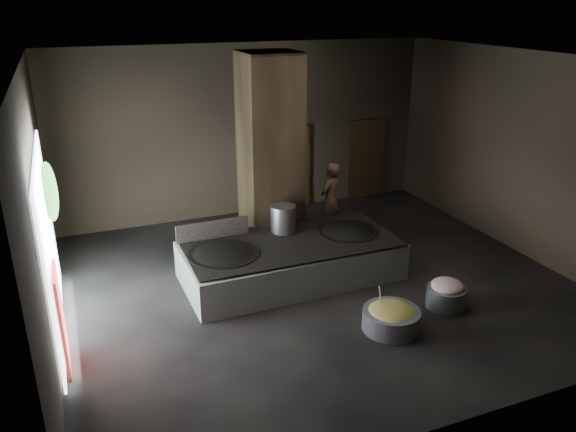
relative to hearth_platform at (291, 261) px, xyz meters
name	(u,v)px	position (x,y,z in m)	size (l,w,h in m)	color
floor	(316,284)	(0.41, -0.41, -0.44)	(10.00, 9.00, 0.10)	black
ceiling	(321,56)	(0.41, -0.41, 4.16)	(10.00, 9.00, 0.10)	black
back_wall	(246,131)	(0.41, 4.14, 1.86)	(10.00, 0.10, 4.50)	black
front_wall	(473,282)	(0.41, -4.96, 1.86)	(10.00, 0.10, 4.50)	black
left_wall	(36,214)	(-4.64, -0.41, 1.86)	(0.10, 9.00, 4.50)	black
right_wall	(522,154)	(5.46, -0.41, 1.86)	(0.10, 9.00, 4.50)	black
pillar	(270,157)	(0.11, 1.49, 1.86)	(1.20, 1.20, 4.50)	black
hearth_platform	(291,261)	(0.00, 0.00, 0.00)	(4.44, 2.12, 0.77)	silver
platform_cap	(291,242)	(0.00, 0.00, 0.43)	(4.35, 2.09, 0.03)	black
wok_left	(224,257)	(-1.45, -0.05, 0.36)	(1.40, 1.40, 0.39)	black
wok_left_rim	(224,254)	(-1.45, -0.05, 0.43)	(1.43, 1.43, 0.05)	black
wok_right	(348,234)	(1.35, 0.05, 0.36)	(1.30, 1.30, 0.37)	black
wok_right_rim	(348,231)	(1.35, 0.05, 0.43)	(1.33, 1.33, 0.05)	black
stock_pot	(283,218)	(0.05, 0.55, 0.74)	(0.54, 0.54, 0.58)	#B4B6BC
splash_guard	(213,229)	(-1.45, 0.75, 0.64)	(1.54, 0.06, 0.39)	black
cook	(330,199)	(1.79, 1.80, 0.53)	(0.67, 0.43, 1.84)	brown
veg_basin	(391,320)	(0.91, -2.51, -0.20)	(1.03, 1.03, 0.38)	gray
veg_fill	(392,312)	(0.91, -2.51, -0.04)	(0.84, 0.84, 0.26)	#8BAB52
ladle	(381,299)	(0.76, -2.36, 0.16)	(0.03, 0.03, 0.81)	#B4B6BC
meat_basin	(446,297)	(2.29, -2.23, -0.18)	(0.74, 0.74, 0.41)	gray
meat_fill	(447,286)	(2.29, -2.23, 0.06)	(0.62, 0.62, 0.24)	tan
doorway_near	(290,169)	(1.61, 4.04, 0.71)	(1.18, 0.08, 2.38)	black
doorway_near_glow	(280,169)	(1.41, 4.27, 0.66)	(0.85, 0.04, 2.00)	#8C6647
doorway_far	(366,160)	(4.01, 4.04, 0.71)	(1.18, 0.08, 2.38)	black
doorway_far_glow	(365,160)	(4.11, 4.24, 0.66)	(0.76, 0.04, 1.80)	#8C6647
left_opening	(49,245)	(-4.54, -0.21, 1.21)	(0.04, 4.20, 3.10)	white
pavilion_sliver	(62,320)	(-4.47, -1.51, 0.46)	(0.05, 0.90, 1.70)	maroon
tree_silhouette	(50,191)	(-4.44, 0.89, 1.81)	(0.28, 1.10, 1.10)	#194714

